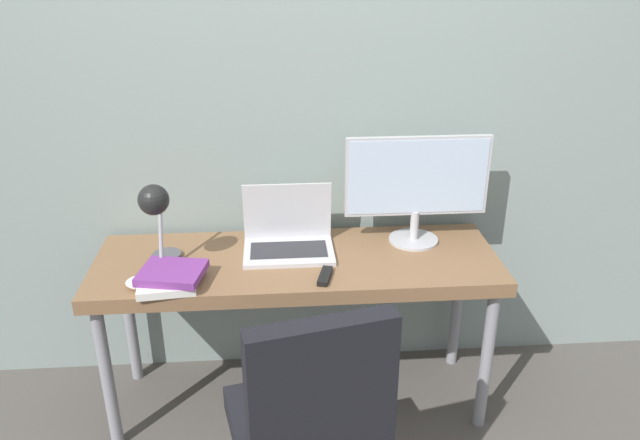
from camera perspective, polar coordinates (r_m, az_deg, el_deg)
The scene contains 9 objects.
wall_back at distance 2.69m, azimuth -2.62°, elevation 10.88°, with size 8.00×0.05×2.60m.
desk at distance 2.60m, azimuth -2.09°, elevation -4.83°, with size 1.66×0.56×0.73m.
laptop at distance 2.61m, azimuth -2.92°, elevation -1.64°, with size 0.37×0.26×0.27m.
monitor at distance 2.64m, azimuth 8.86°, elevation 3.35°, with size 0.60×0.21×0.47m.
desk_lamp at distance 2.43m, azimuth -14.80°, elevation 1.05°, with size 0.12×0.25×0.37m.
office_chair at distance 1.99m, azimuth -0.88°, elevation -18.30°, with size 0.61×0.60×1.01m.
book_stack at distance 2.42m, azimuth -13.57°, elevation -5.14°, with size 0.27×0.25×0.06m.
tv_remote at distance 2.41m, azimuth 0.46°, elevation -5.15°, with size 0.07×0.14×0.02m.
game_controller at distance 2.44m, azimuth -15.65°, elevation -5.47°, with size 0.15×0.10×0.04m.
Camera 1 is at (-0.08, -2.00, 1.91)m, focal length 35.00 mm.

